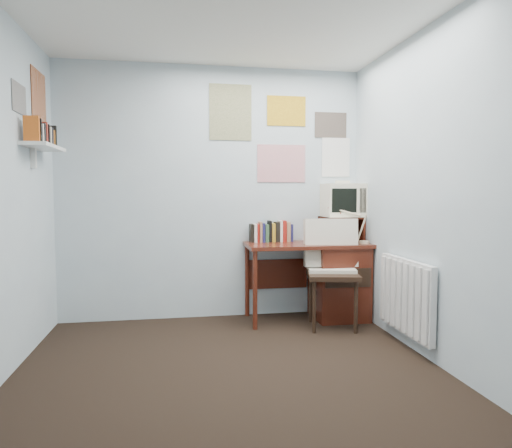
# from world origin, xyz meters

# --- Properties ---
(ground) EXTENTS (3.50, 3.50, 0.00)m
(ground) POSITION_xyz_m (0.00, 0.00, 0.00)
(ground) COLOR black
(ground) RESTS_ON ground
(back_wall) EXTENTS (3.00, 0.02, 2.50)m
(back_wall) POSITION_xyz_m (0.00, 1.75, 1.25)
(back_wall) COLOR silver
(back_wall) RESTS_ON ground
(right_wall) EXTENTS (0.02, 3.50, 2.50)m
(right_wall) POSITION_xyz_m (1.50, 0.00, 1.25)
(right_wall) COLOR silver
(right_wall) RESTS_ON ground
(desk) EXTENTS (1.20, 0.55, 0.76)m
(desk) POSITION_xyz_m (1.17, 1.48, 0.41)
(desk) COLOR #541F13
(desk) RESTS_ON ground
(desk_chair) EXTENTS (0.59, 0.57, 0.98)m
(desk_chair) POSITION_xyz_m (1.06, 1.18, 0.49)
(desk_chair) COLOR black
(desk_chair) RESTS_ON ground
(desk_lamp) EXTENTS (0.29, 0.26, 0.36)m
(desk_lamp) POSITION_xyz_m (1.43, 1.34, 0.94)
(desk_lamp) COLOR #B3120B
(desk_lamp) RESTS_ON desk
(tv_riser) EXTENTS (0.40, 0.30, 0.25)m
(tv_riser) POSITION_xyz_m (1.29, 1.59, 0.89)
(tv_riser) COLOR #541F13
(tv_riser) RESTS_ON desk
(crt_tv) EXTENTS (0.39, 0.36, 0.37)m
(crt_tv) POSITION_xyz_m (1.31, 1.61, 1.19)
(crt_tv) COLOR #EBE4C5
(crt_tv) RESTS_ON tv_riser
(book_row) EXTENTS (0.60, 0.14, 0.22)m
(book_row) POSITION_xyz_m (0.66, 1.66, 0.87)
(book_row) COLOR #541F13
(book_row) RESTS_ON desk
(radiator) EXTENTS (0.09, 0.80, 0.60)m
(radiator) POSITION_xyz_m (1.46, 0.55, 0.42)
(radiator) COLOR white
(radiator) RESTS_ON right_wall
(wall_shelf) EXTENTS (0.20, 0.62, 0.24)m
(wall_shelf) POSITION_xyz_m (-1.40, 1.10, 1.62)
(wall_shelf) COLOR white
(wall_shelf) RESTS_ON left_wall
(posters_back) EXTENTS (1.20, 0.01, 0.90)m
(posters_back) POSITION_xyz_m (0.70, 1.74, 1.85)
(posters_back) COLOR white
(posters_back) RESTS_ON back_wall
(posters_left) EXTENTS (0.01, 0.70, 0.60)m
(posters_left) POSITION_xyz_m (-1.49, 1.10, 2.00)
(posters_left) COLOR white
(posters_left) RESTS_ON left_wall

